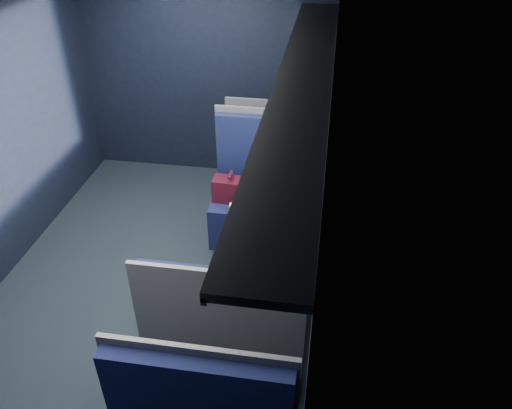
% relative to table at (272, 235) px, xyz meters
% --- Properties ---
extents(ground, '(2.80, 4.20, 0.01)m').
position_rel_table_xyz_m(ground, '(-1.03, 0.00, -0.67)').
color(ground, black).
extents(room_shell, '(3.00, 4.40, 2.40)m').
position_rel_table_xyz_m(room_shell, '(-1.01, 0.00, 0.81)').
color(room_shell, black).
rests_on(room_shell, ground).
extents(table, '(0.62, 1.00, 0.74)m').
position_rel_table_xyz_m(table, '(0.00, 0.00, 0.00)').
color(table, '#54565E').
rests_on(table, ground).
extents(seat_bay_near, '(1.04, 0.62, 1.26)m').
position_rel_table_xyz_m(seat_bay_near, '(-0.20, 0.87, -0.24)').
color(seat_bay_near, '#0B1033').
rests_on(seat_bay_near, ground).
extents(seat_bay_far, '(1.04, 0.62, 1.26)m').
position_rel_table_xyz_m(seat_bay_far, '(-0.18, -0.87, -0.25)').
color(seat_bay_far, '#0B1033').
rests_on(seat_bay_far, ground).
extents(seat_row_front, '(1.04, 0.51, 1.16)m').
position_rel_table_xyz_m(seat_row_front, '(-0.18, 1.80, -0.25)').
color(seat_row_front, '#0B1033').
rests_on(seat_row_front, ground).
extents(man, '(0.53, 0.56, 1.32)m').
position_rel_table_xyz_m(man, '(0.07, 0.70, 0.06)').
color(man, black).
rests_on(man, ground).
extents(woman, '(0.53, 0.56, 1.32)m').
position_rel_table_xyz_m(woman, '(0.07, -0.71, 0.06)').
color(woman, black).
rests_on(woman, ground).
extents(papers, '(0.72, 0.92, 0.01)m').
position_rel_table_xyz_m(papers, '(-0.04, -0.06, 0.08)').
color(papers, white).
rests_on(papers, table).
extents(laptop, '(0.29, 0.35, 0.23)m').
position_rel_table_xyz_m(laptop, '(0.25, 0.13, 0.14)').
color(laptop, silver).
rests_on(laptop, table).
extents(bottle_small, '(0.06, 0.06, 0.20)m').
position_rel_table_xyz_m(bottle_small, '(0.30, 0.23, 0.16)').
color(bottle_small, silver).
rests_on(bottle_small, table).
extents(cup, '(0.07, 0.07, 0.09)m').
position_rel_table_xyz_m(cup, '(0.30, 0.44, 0.12)').
color(cup, white).
rests_on(cup, table).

